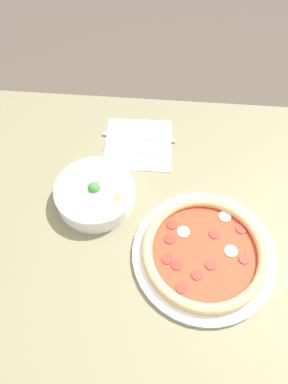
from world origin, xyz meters
name	(u,v)px	position (x,y,z in m)	size (l,w,h in m)	color
ground_plane	(142,324)	(0.00, 0.00, 0.00)	(8.00, 8.00, 0.00)	#4C4238
dining_table	(140,263)	(0.00, 0.00, 0.64)	(1.04, 1.08, 0.74)	#706B4C
pizza	(204,252)	(-0.01, -0.15, 0.76)	(0.35, 0.35, 0.04)	white
bowl	(95,193)	(0.13, 0.13, 0.78)	(0.21, 0.21, 0.07)	white
napkin	(138,144)	(0.33, 0.04, 0.75)	(0.20, 0.20, 0.00)	white
fork	(138,151)	(0.30, 0.03, 0.75)	(0.02, 0.19, 0.00)	silver
knife	(142,137)	(0.35, 0.03, 0.75)	(0.03, 0.22, 0.01)	silver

